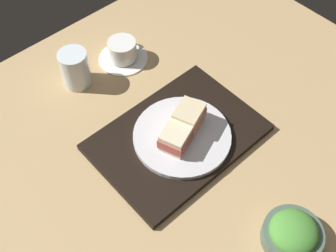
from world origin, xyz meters
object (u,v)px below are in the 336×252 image
(sandwich_plate, at_px, (182,136))
(coffee_cup, at_px, (123,52))
(sandwich_near, at_px, (176,138))
(drinking_glass, at_px, (75,69))
(sandwich_far, at_px, (189,118))
(salad_bowl, at_px, (293,234))

(sandwich_plate, xyz_separation_m, coffee_cup, (0.07, 0.32, 0.00))
(sandwich_near, bearing_deg, sandwich_plate, 19.17)
(sandwich_near, height_order, drinking_glass, drinking_glass)
(sandwich_near, xyz_separation_m, drinking_glass, (-0.04, 0.34, -0.00))
(sandwich_far, bearing_deg, drinking_glass, 108.04)
(sandwich_near, relative_size, drinking_glass, 0.87)
(salad_bowl, bearing_deg, drinking_glass, 96.25)
(salad_bowl, xyz_separation_m, coffee_cup, (0.07, 0.66, -0.00))
(salad_bowl, height_order, coffee_cup, salad_bowl)
(sandwich_near, bearing_deg, coffee_cup, 72.84)
(sandwich_far, bearing_deg, coffee_cup, 82.26)
(coffee_cup, height_order, drinking_glass, drinking_glass)
(sandwich_plate, relative_size, drinking_glass, 2.27)
(sandwich_plate, distance_m, sandwich_near, 0.05)
(sandwich_near, bearing_deg, sandwich_far, 19.17)
(sandwich_plate, bearing_deg, sandwich_near, -160.83)
(sandwich_far, height_order, drinking_glass, drinking_glass)
(drinking_glass, bearing_deg, sandwich_near, -82.57)
(drinking_glass, bearing_deg, salad_bowl, -83.75)
(sandwich_near, bearing_deg, drinking_glass, 97.43)
(sandwich_plate, height_order, drinking_glass, drinking_glass)
(salad_bowl, xyz_separation_m, drinking_glass, (-0.07, 0.67, 0.02))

